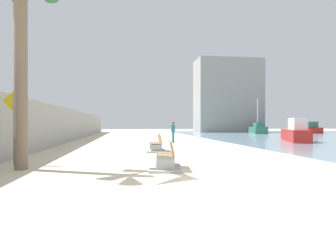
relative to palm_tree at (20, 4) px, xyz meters
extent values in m
plane|color=beige|center=(5.77, 15.20, -5.70)|extent=(120.00, 120.00, 0.00)
cube|color=#9E9E99|center=(-1.73, 15.20, -4.28)|extent=(0.80, 64.00, 2.86)
cylinder|color=#7A6651|center=(0.01, -0.03, -2.50)|extent=(0.45, 0.45, 6.41)
cube|color=#9E9E99|center=(4.89, -1.20, -5.46)|extent=(0.62, 0.26, 0.50)
cube|color=#9E9E99|center=(5.04, 0.19, -5.46)|extent=(0.62, 0.26, 0.50)
cube|color=#997047|center=(4.96, -0.51, -5.25)|extent=(0.67, 1.65, 0.06)
cube|color=#997047|center=(5.19, -0.53, -4.97)|extent=(0.34, 1.61, 0.50)
cube|color=#9E9E99|center=(4.96, -0.51, -5.66)|extent=(1.32, 2.21, 0.08)
cube|color=#9E9E99|center=(5.23, 5.46, -5.46)|extent=(0.60, 0.21, 0.50)
cube|color=#9E9E99|center=(5.26, 6.86, -5.46)|extent=(0.60, 0.21, 0.50)
cube|color=#997047|center=(5.24, 6.16, -5.25)|extent=(0.54, 1.61, 0.06)
cube|color=#997047|center=(5.47, 6.15, -4.97)|extent=(0.20, 1.60, 0.50)
cube|color=#9E9E99|center=(5.24, 6.16, -5.66)|extent=(1.15, 2.13, 0.08)
cylinder|color=teal|center=(7.35, 13.47, -5.27)|extent=(0.12, 0.12, 0.87)
cylinder|color=teal|center=(7.44, 13.56, -5.27)|extent=(0.12, 0.12, 0.87)
cube|color=teal|center=(7.39, 13.52, -4.52)|extent=(0.35, 0.36, 0.62)
sphere|color=brown|center=(7.39, 13.52, -4.06)|extent=(0.24, 0.24, 0.24)
cylinder|color=teal|center=(7.24, 13.36, -4.49)|extent=(0.09, 0.09, 0.56)
cylinder|color=teal|center=(7.55, 13.67, -4.49)|extent=(0.09, 0.09, 0.56)
cube|color=#337060|center=(24.12, 34.02, -5.14)|extent=(2.68, 4.86, 1.05)
cube|color=#337060|center=(24.00, 33.34, -4.29)|extent=(1.67, 2.23, 0.65)
cylinder|color=silver|center=(24.16, 34.24, -2.39)|extent=(0.12, 0.12, 4.45)
cube|color=red|center=(32.79, 34.76, -5.20)|extent=(2.58, 5.95, 0.93)
cube|color=#337060|center=(32.75, 33.88, -4.27)|extent=(1.74, 2.64, 0.94)
cube|color=red|center=(18.35, 13.81, -5.16)|extent=(3.74, 6.95, 1.02)
cube|color=white|center=(17.98, 12.84, -4.14)|extent=(1.99, 3.19, 1.02)
cube|color=red|center=(27.95, 40.81, -5.19)|extent=(4.75, 6.91, 0.96)
cube|color=navy|center=(27.43, 39.88, -4.40)|extent=(2.42, 3.22, 0.62)
cylinder|color=slate|center=(-0.70, 1.34, -4.33)|extent=(0.08, 0.08, 2.75)
cube|color=yellow|center=(-0.70, 1.34, -3.25)|extent=(0.85, 0.03, 0.85)
cube|color=gray|center=(22.32, 43.20, 1.05)|extent=(12.00, 6.00, 13.52)
camera|label=1|loc=(3.66, -10.89, -4.12)|focal=31.92mm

